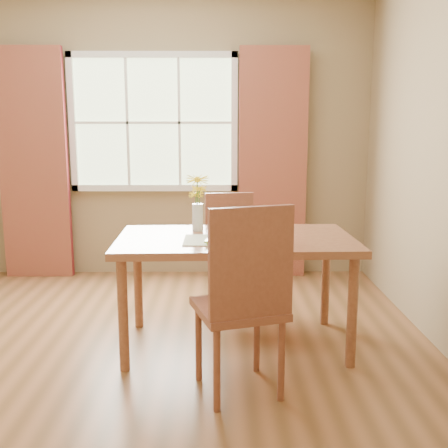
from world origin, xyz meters
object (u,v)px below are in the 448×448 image
croissant_sandwich (228,229)px  chair_far (231,248)px  dining_table (235,248)px  chair_near (245,295)px  flower_vase (198,197)px  water_glass (275,231)px

croissant_sandwich → chair_far: bearing=91.5°
dining_table → chair_near: (0.03, -0.71, -0.08)m
dining_table → chair_near: 0.71m
croissant_sandwich → flower_vase: flower_vase is taller
croissant_sandwich → water_glass: croissant_sandwich is taller
chair_far → croissant_sandwich: size_ratio=5.93×
dining_table → flower_vase: flower_vase is taller
croissant_sandwich → dining_table: bearing=69.3°
chair_far → water_glass: chair_far is taller
chair_near → water_glass: chair_near is taller
chair_far → croissant_sandwich: chair_far is taller
dining_table → croissant_sandwich: (-0.05, -0.11, 0.15)m
croissant_sandwich → flower_vase: bearing=126.7°
croissant_sandwich → water_glass: (0.30, 0.04, -0.02)m
dining_table → croissant_sandwich: size_ratio=9.87×
flower_vase → dining_table: bearing=-39.3°
chair_far → water_glass: (0.26, -0.77, 0.29)m
dining_table → water_glass: bearing=-17.3°
chair_near → chair_far: size_ratio=1.14×
chair_far → flower_vase: flower_vase is taller
croissant_sandwich → flower_vase: size_ratio=0.41×
croissant_sandwich → chair_near: bearing=-78.0°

